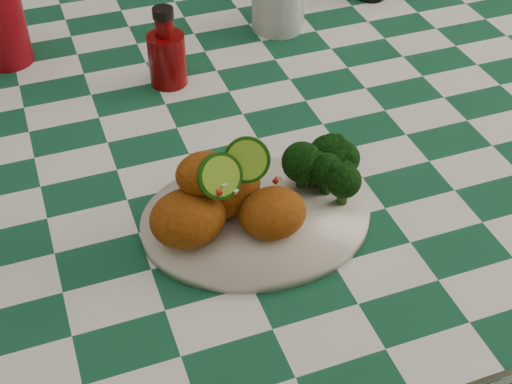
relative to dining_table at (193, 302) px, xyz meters
name	(u,v)px	position (x,y,z in m)	size (l,w,h in m)	color
dining_table	(193,302)	(0.00, 0.00, 0.00)	(1.66, 1.06, 0.79)	#144E32
plate	(256,220)	(0.04, -0.23, 0.40)	(0.29, 0.22, 0.02)	silver
fried_chicken_pile	(235,186)	(0.01, -0.23, 0.47)	(0.17, 0.13, 0.11)	#92490E
broccoli_side	(327,170)	(0.14, -0.22, 0.44)	(0.09, 0.09, 0.07)	black
red_tumbler	(0,23)	(-0.21, 0.28, 0.46)	(0.08, 0.08, 0.14)	maroon
ketchup_bottle	(166,47)	(0.02, 0.12, 0.46)	(0.06, 0.06, 0.13)	#650506
wooden_chair_right	(203,53)	(0.25, 0.74, 0.06)	(0.41, 0.43, 0.90)	#472814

